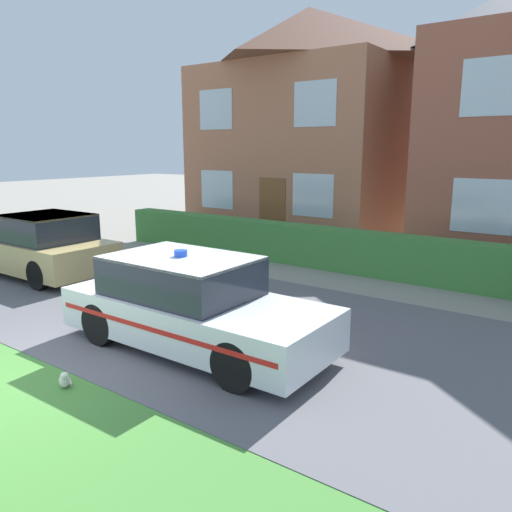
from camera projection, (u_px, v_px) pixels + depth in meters
The scene contains 7 objects.
ground_plane at pixel (5, 384), 6.51m from camera, with size 80.00×80.00×0.00m, color gray.
road_strip at pixel (193, 312), 9.33m from camera, with size 28.00×5.78×0.01m, color #5B5B60.
garden_hedge at pixel (360, 252), 12.22m from camera, with size 15.70×0.62×1.04m, color #3D7F38.
police_car at pixel (192, 305), 7.58m from camera, with size 4.30×1.77×1.50m.
cat at pixel (64, 380), 6.39m from camera, with size 0.24×0.25×0.25m.
neighbour_car_near at pixel (42, 246), 11.96m from camera, with size 3.93×1.86×1.49m.
house_left at pixel (306, 122), 17.85m from camera, with size 7.23×5.80×7.76m.
Camera 1 is at (6.19, -2.94, 3.01)m, focal length 35.00 mm.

